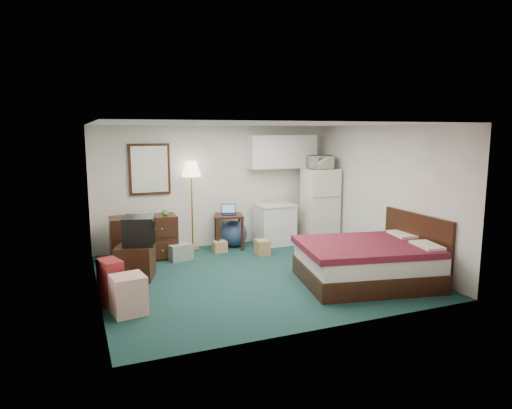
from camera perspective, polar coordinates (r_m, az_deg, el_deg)
name	(u,v)px	position (r m, az deg, el deg)	size (l,w,h in m)	color
floor	(256,275)	(7.73, 0.01, -8.82)	(5.00, 4.50, 0.01)	#184541
ceiling	(256,124)	(7.35, 0.01, 10.04)	(5.00, 4.50, 0.01)	silver
walls	(256,202)	(7.44, 0.01, 0.37)	(5.01, 4.51, 2.50)	silver
mirror	(149,169)	(9.17, -13.17, 4.32)	(0.80, 0.06, 1.00)	white
upper_cabinets	(282,152)	(9.85, 3.31, 6.61)	(1.50, 0.35, 0.70)	white
headboard	(416,243)	(8.03, 19.42, -4.61)	(0.06, 1.56, 1.00)	#351B0F
dresser	(144,238)	(8.82, -13.84, -4.06)	(1.20, 0.55, 0.82)	#351B0F
floor_lamp	(192,206)	(9.26, -8.01, -0.18)	(0.39, 0.39, 1.80)	gold
desk	(229,231)	(9.38, -3.41, -3.38)	(0.55, 0.55, 0.70)	#351B0F
exercise_ball	(234,234)	(9.53, -2.78, -3.66)	(0.55, 0.55, 0.55)	navy
kitchen_counter	(275,225)	(9.69, 2.38, -2.58)	(0.76, 0.58, 0.83)	white
fridge	(320,206)	(9.87, 7.98, -0.18)	(0.66, 0.66, 1.60)	silver
bed	(366,263)	(7.48, 13.64, -7.14)	(2.00, 1.56, 0.64)	#400F1E
tv_stand	(135,262)	(7.74, -14.83, -6.94)	(0.56, 0.61, 0.56)	#351B0F
suitcase	(111,282)	(6.70, -17.70, -9.25)	(0.25, 0.40, 0.64)	maroon
retail_box	(129,295)	(6.34, -15.65, -10.80)	(0.42, 0.42, 0.52)	white
file_bin	(180,252)	(8.71, -9.53, -5.85)	(0.43, 0.32, 0.30)	gray
cardboard_box_a	(220,247)	(9.15, -4.54, -5.27)	(0.26, 0.22, 0.22)	tan
cardboard_box_b	(262,247)	(8.95, 0.79, -5.36)	(0.24, 0.29, 0.29)	tan
laptop	(229,210)	(9.28, -3.40, -0.68)	(0.29, 0.24, 0.20)	black
crt_tv	(139,230)	(7.65, -14.41, -3.16)	(0.50, 0.54, 0.46)	black
microwave	(320,161)	(9.70, 8.02, 5.46)	(0.51, 0.28, 0.35)	silver
book_a	(128,213)	(8.62, -15.71, -0.97)	(0.15, 0.02, 0.20)	tan
book_b	(135,209)	(8.83, -14.84, -0.60)	(0.17, 0.02, 0.23)	tan
mug	(165,212)	(8.69, -11.27, -0.97)	(0.13, 0.10, 0.13)	#519B41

